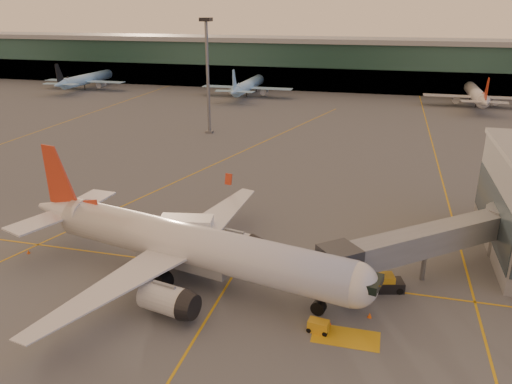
% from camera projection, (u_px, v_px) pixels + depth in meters
% --- Properties ---
extents(ground, '(600.00, 600.00, 0.00)m').
position_uv_depth(ground, '(177.00, 287.00, 52.51)').
color(ground, '#4C4F54').
rests_on(ground, ground).
extents(taxi_markings, '(100.12, 173.00, 0.01)m').
position_uv_depth(taxi_markings, '(234.00, 163.00, 94.59)').
color(taxi_markings, gold).
rests_on(taxi_markings, ground).
extents(terminal, '(400.00, 20.00, 17.60)m').
position_uv_depth(terminal, '(333.00, 64.00, 178.01)').
color(terminal, '#19382D').
rests_on(terminal, ground).
extents(mast_west_near, '(2.40, 2.40, 25.60)m').
position_uv_depth(mast_west_near, '(207.00, 68.00, 111.94)').
color(mast_west_near, slate).
rests_on(mast_west_near, ground).
extents(distant_aircraft_row, '(290.00, 34.00, 13.00)m').
position_uv_depth(distant_aircraft_row, '(260.00, 97.00, 164.50)').
color(distant_aircraft_row, '#98D1FF').
rests_on(distant_aircraft_row, ground).
extents(main_airplane, '(41.90, 38.09, 12.75)m').
position_uv_depth(main_airplane, '(184.00, 245.00, 52.65)').
color(main_airplane, silver).
rests_on(main_airplane, ground).
extents(jet_bridge, '(21.99, 19.37, 6.17)m').
position_uv_depth(jet_bridge, '(437.00, 240.00, 53.20)').
color(jet_bridge, slate).
rests_on(jet_bridge, ground).
extents(catering_truck, '(6.51, 3.73, 4.76)m').
position_uv_depth(catering_truck, '(187.00, 234.00, 58.65)').
color(catering_truck, maroon).
rests_on(catering_truck, ground).
extents(gpu_cart, '(2.04, 1.39, 1.11)m').
position_uv_depth(gpu_cart, '(318.00, 326.00, 45.21)').
color(gpu_cart, gold).
rests_on(gpu_cart, ground).
extents(pushback_tug, '(3.85, 2.71, 1.80)m').
position_uv_depth(pushback_tug, '(386.00, 284.00, 51.76)').
color(pushback_tug, black).
rests_on(pushback_tug, ground).
extents(cone_nose, '(0.41, 0.41, 0.52)m').
position_uv_depth(cone_nose, '(370.00, 315.00, 47.35)').
color(cone_nose, '#FF5D0D').
rests_on(cone_nose, ground).
extents(cone_tail, '(0.38, 0.38, 0.48)m').
position_uv_depth(cone_tail, '(28.00, 252.00, 59.68)').
color(cone_tail, '#FF5D0D').
rests_on(cone_tail, ground).
extents(cone_fwd, '(0.43, 0.43, 0.55)m').
position_uv_depth(cone_fwd, '(329.00, 322.00, 46.29)').
color(cone_fwd, '#FF5D0D').
rests_on(cone_fwd, ground).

